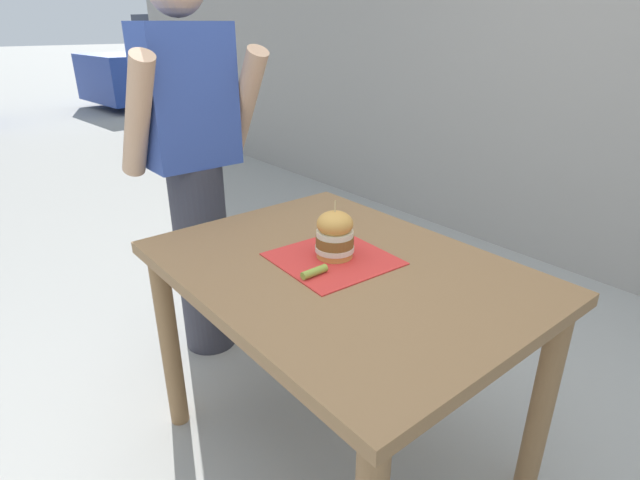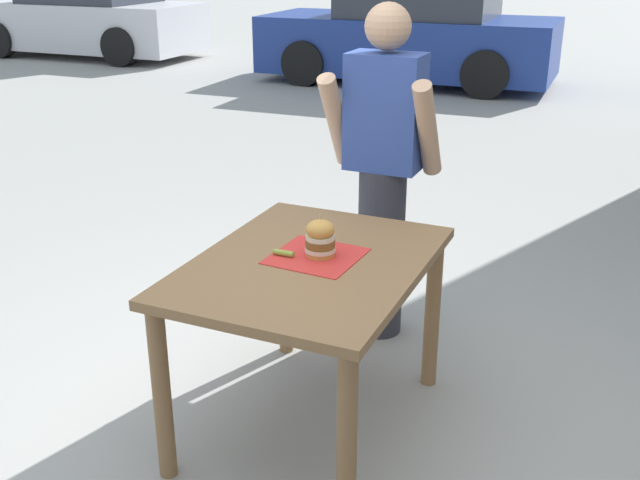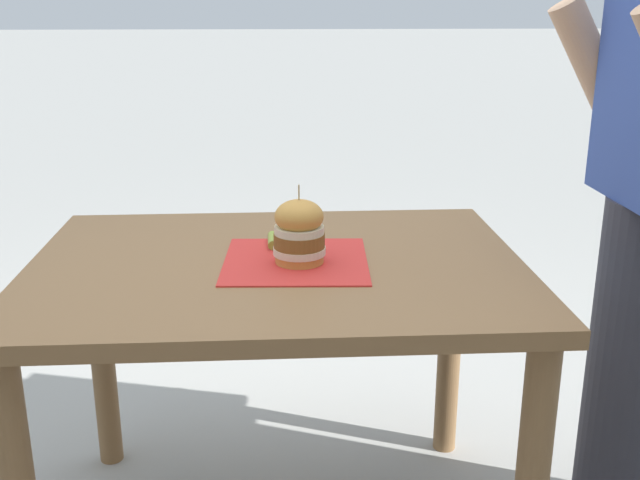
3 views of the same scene
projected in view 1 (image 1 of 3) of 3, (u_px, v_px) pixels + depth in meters
name	position (u px, v px, depth m)	size (l,w,h in m)	color
ground_plane	(337.00, 452.00, 1.84)	(80.00, 80.00, 0.00)	#9E9E99
patio_table	(340.00, 299.00, 1.58)	(0.87, 1.17, 0.77)	olive
serving_paper	(333.00, 259.00, 1.56)	(0.34, 0.34, 0.00)	red
sandwich	(335.00, 235.00, 1.55)	(0.12, 0.12, 0.19)	gold
pickle_spear	(314.00, 272.00, 1.45)	(0.02, 0.02, 0.09)	#8EA83D
diner_across_table	(194.00, 168.00, 2.12)	(0.55, 0.35, 1.69)	#33333D
parked_car_near_curb	(199.00, 63.00, 9.96)	(4.31, 2.06, 1.60)	navy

